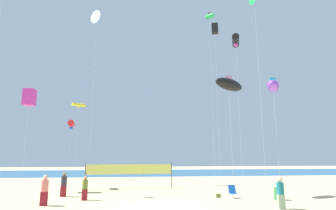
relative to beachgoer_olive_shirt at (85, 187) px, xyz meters
The scene contains 19 objects.
ground_plane 5.79m from the beachgoer_olive_shirt, 29.44° to the right, with size 120.00×120.00×0.00m, color #D1BC89.
ocean_band 30.71m from the beachgoer_olive_shirt, 80.65° to the left, with size 120.00×20.00×0.01m, color #28608C.
beachgoer_olive_shirt is the anchor object (origin of this frame).
beachgoer_charcoal_shirt 2.65m from the beachgoer_olive_shirt, 135.07° to the left, with size 0.41×0.41×1.77m.
beachgoer_teal_shirt 12.52m from the beachgoer_olive_shirt, 20.80° to the right, with size 0.40×0.40×1.76m.
beachgoer_coral_shirt 2.77m from the beachgoer_olive_shirt, 138.75° to the right, with size 0.42×0.42×1.82m.
folding_beach_chair 10.40m from the beachgoer_olive_shirt, ahead, with size 0.52×0.65×0.89m.
trash_barrel 13.26m from the beachgoer_olive_shirt, ahead, with size 0.56×0.56×0.83m, color #3F7F4C.
volleyball_net 7.18m from the beachgoer_olive_shirt, 66.49° to the left, with size 8.06×0.65×2.40m.
beach_handbag 9.44m from the beachgoer_olive_shirt, ahead, with size 0.33×0.16×0.26m, color olive.
kite_black_tube 18.38m from the beachgoer_olive_shirt, 15.93° to the left, with size 1.30×2.06×14.09m.
kite_green_inflatable 26.01m from the beachgoer_olive_shirt, 42.90° to the left, with size 1.39×1.98×21.11m.
kite_magenta_box 10.96m from the beachgoer_olive_shirt, 139.45° to the left, with size 0.94×0.94×8.88m.
kite_black_inflatable 13.42m from the beachgoer_olive_shirt, ahead, with size 2.98×2.05×9.45m.
kite_white_delta 21.56m from the beachgoer_olive_shirt, 98.24° to the left, with size 1.57×1.42×20.12m.
kite_yellow_tube 18.90m from the beachgoer_olive_shirt, 104.49° to the left, with size 1.65×1.30×9.74m.
kite_red_tube 9.29m from the beachgoer_olive_shirt, 111.71° to the left, with size 0.90×1.91×6.30m.
kite_black_box 27.00m from the beachgoer_olive_shirt, 44.57° to the left, with size 1.07×1.07×20.55m.
kite_violet_inflatable 15.79m from the beachgoer_olive_shirt, ahead, with size 2.10×2.66×9.00m.
Camera 1 is at (-1.54, -17.01, 2.98)m, focal length 29.08 mm.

